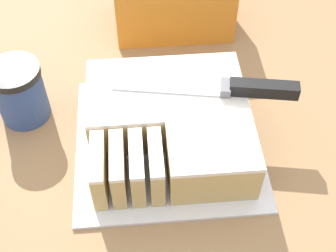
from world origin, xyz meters
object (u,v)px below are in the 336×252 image
at_px(knife, 240,88).
at_px(cake, 171,123).
at_px(coffee_cup, 20,92).
at_px(cake_board, 168,142).

bearing_deg(knife, cake, 21.32).
distance_m(knife, coffee_cup, 0.36).
bearing_deg(cake, knife, 11.25).
relative_size(cake_board, coffee_cup, 2.83).
xyz_separation_m(cake, coffee_cup, (-0.24, 0.08, 0.01)).
bearing_deg(cake_board, cake, 45.18).
xyz_separation_m(cake_board, coffee_cup, (-0.24, 0.09, 0.05)).
distance_m(cake_board, knife, 0.15).
relative_size(cake_board, cake, 1.20).
xyz_separation_m(knife, coffee_cup, (-0.35, 0.06, -0.04)).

